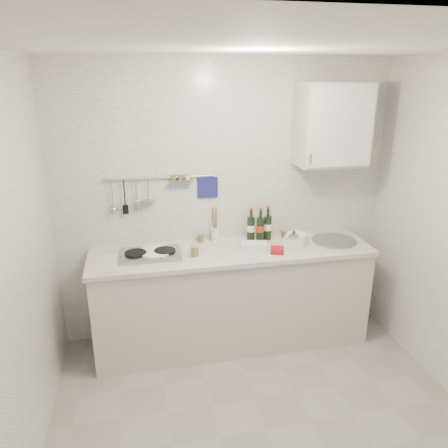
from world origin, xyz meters
name	(u,v)px	position (x,y,z in m)	size (l,w,h in m)	color
floor	(266,429)	(0.00, 0.00, 0.00)	(3.00, 3.00, 0.00)	gray
ceiling	(282,45)	(0.00, 0.00, 2.50)	(3.00, 3.00, 0.00)	silver
back_wall	(225,203)	(0.00, 1.40, 1.25)	(3.00, 0.02, 2.50)	silver
wall_left	(8,291)	(-1.50, 0.00, 1.25)	(0.02, 2.80, 2.50)	silver
counter	(233,299)	(0.01, 1.10, 0.43)	(2.44, 0.64, 0.96)	#B8B3AA
wall_rail	(158,189)	(-0.60, 1.37, 1.43)	(0.98, 0.09, 0.34)	#93969B
wall_cabinet	(332,124)	(0.90, 1.22, 1.95)	(0.60, 0.38, 0.70)	#B8B3AA
plate_stack_hob	(155,253)	(-0.66, 1.10, 0.94)	(0.30, 0.29, 0.04)	#4963A5
plate_stack_sink	(295,240)	(0.57, 1.09, 0.97)	(0.24, 0.23, 0.10)	white
wine_bottles	(260,224)	(0.29, 1.26, 1.07)	(0.23, 0.10, 0.31)	black
butter_dish	(254,246)	(0.18, 1.06, 0.95)	(0.22, 0.11, 0.07)	white
strawberry_punnet	(277,250)	(0.36, 0.95, 0.94)	(0.11, 0.11, 0.05)	red
utensil_crock	(215,233)	(-0.11, 1.34, 1.00)	(0.08, 0.08, 0.32)	white
jar_a	(201,237)	(-0.24, 1.34, 0.96)	(0.06, 0.06, 0.08)	brown
jar_b	(284,232)	(0.55, 1.32, 0.96)	(0.06, 0.06, 0.07)	brown
jar_c	(286,234)	(0.54, 1.26, 0.96)	(0.06, 0.06, 0.08)	brown
jar_d	(195,251)	(-0.34, 1.02, 0.97)	(0.07, 0.07, 0.09)	brown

